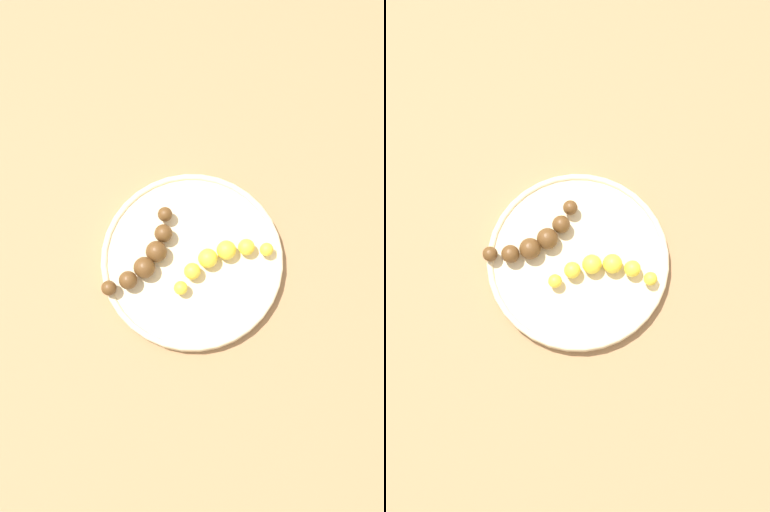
# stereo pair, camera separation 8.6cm
# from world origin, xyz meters

# --- Properties ---
(ground_plane) EXTENTS (2.40, 2.40, 0.00)m
(ground_plane) POSITION_xyz_m (0.00, 0.00, 0.00)
(ground_plane) COLOR #936D47
(fruit_bowl) EXTENTS (0.28, 0.28, 0.02)m
(fruit_bowl) POSITION_xyz_m (0.00, 0.00, 0.01)
(fruit_bowl) COLOR beige
(fruit_bowl) RESTS_ON ground_plane
(banana_yellow) EXTENTS (0.16, 0.07, 0.03)m
(banana_yellow) POSITION_xyz_m (0.03, -0.03, 0.03)
(banana_yellow) COLOR yellow
(banana_yellow) RESTS_ON fruit_bowl
(banana_overripe) EXTENTS (0.16, 0.08, 0.03)m
(banana_overripe) POSITION_xyz_m (-0.05, 0.04, 0.04)
(banana_overripe) COLOR #593819
(banana_overripe) RESTS_ON fruit_bowl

